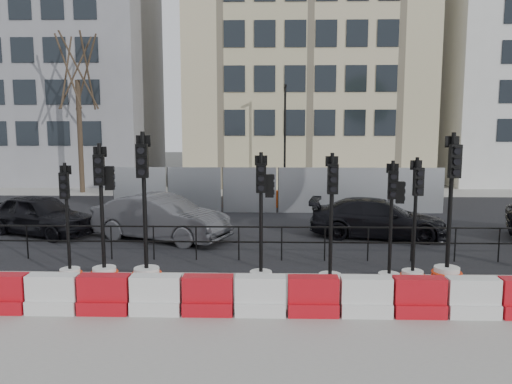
{
  "coord_description": "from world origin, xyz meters",
  "views": [
    {
      "loc": [
        -0.36,
        -12.42,
        3.77
      ],
      "look_at": [
        -0.77,
        3.0,
        1.72
      ],
      "focal_mm": 35.0,
      "sensor_mm": 36.0,
      "label": 1
    }
  ],
  "objects_px": {
    "car_c": "(378,218)",
    "traffic_signal_h": "(448,254)",
    "car_a": "(40,215)",
    "traffic_signal_a": "(69,259)",
    "traffic_signal_d": "(261,256)"
  },
  "relations": [
    {
      "from": "traffic_signal_a",
      "to": "car_a",
      "type": "relative_size",
      "value": 0.65
    },
    {
      "from": "traffic_signal_a",
      "to": "car_c",
      "type": "distance_m",
      "value": 9.95
    },
    {
      "from": "car_a",
      "to": "traffic_signal_d",
      "type": "bearing_deg",
      "value": -101.45
    },
    {
      "from": "traffic_signal_a",
      "to": "car_a",
      "type": "xyz_separation_m",
      "value": [
        -3.14,
        5.29,
        0.11
      ]
    },
    {
      "from": "traffic_signal_a",
      "to": "car_c",
      "type": "bearing_deg",
      "value": 25.46
    },
    {
      "from": "traffic_signal_d",
      "to": "car_c",
      "type": "height_order",
      "value": "traffic_signal_d"
    },
    {
      "from": "car_a",
      "to": "car_c",
      "type": "height_order",
      "value": "car_a"
    },
    {
      "from": "traffic_signal_d",
      "to": "car_a",
      "type": "xyz_separation_m",
      "value": [
        -7.78,
        5.52,
        -0.05
      ]
    },
    {
      "from": "traffic_signal_d",
      "to": "traffic_signal_h",
      "type": "xyz_separation_m",
      "value": [
        4.42,
        0.29,
        -0.01
      ]
    },
    {
      "from": "traffic_signal_a",
      "to": "traffic_signal_d",
      "type": "relative_size",
      "value": 0.92
    },
    {
      "from": "traffic_signal_h",
      "to": "car_a",
      "type": "distance_m",
      "value": 13.27
    },
    {
      "from": "traffic_signal_a",
      "to": "car_a",
      "type": "height_order",
      "value": "traffic_signal_a"
    },
    {
      "from": "car_c",
      "to": "car_a",
      "type": "bearing_deg",
      "value": 99.91
    },
    {
      "from": "car_c",
      "to": "traffic_signal_h",
      "type": "bearing_deg",
      "value": -163.25
    },
    {
      "from": "traffic_signal_a",
      "to": "car_c",
      "type": "xyz_separation_m",
      "value": [
        8.5,
        5.16,
        0.06
      ]
    }
  ]
}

